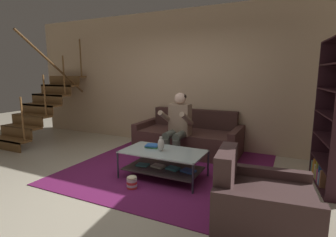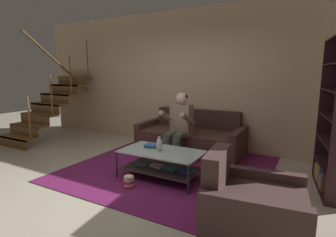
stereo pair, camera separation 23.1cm
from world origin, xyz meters
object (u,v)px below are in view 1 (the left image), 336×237
(couch, at_px, (189,138))
(armchair, at_px, (260,207))
(person_seated_center, at_px, (178,124))
(vase, at_px, (161,144))
(book_stack, at_px, (152,146))
(coffee_table, at_px, (164,160))
(popcorn_tub, at_px, (132,182))

(couch, distance_m, armchair, 2.80)
(person_seated_center, bearing_deg, vase, -82.59)
(book_stack, distance_m, armchair, 1.98)
(couch, relative_size, book_stack, 9.13)
(couch, xyz_separation_m, person_seated_center, (0.00, -0.55, 0.39))
(couch, xyz_separation_m, vase, (0.11, -1.43, 0.24))
(couch, bearing_deg, person_seated_center, -90.00)
(person_seated_center, relative_size, armchair, 1.23)
(coffee_table, xyz_separation_m, popcorn_tub, (-0.22, -0.54, -0.18))
(coffee_table, distance_m, vase, 0.25)
(book_stack, relative_size, armchair, 0.22)
(armchair, bearing_deg, person_seated_center, 133.93)
(coffee_table, distance_m, popcorn_tub, 0.61)
(coffee_table, bearing_deg, book_stack, 159.69)
(popcorn_tub, bearing_deg, vase, 71.38)
(popcorn_tub, bearing_deg, couch, 88.10)
(coffee_table, relative_size, vase, 5.69)
(coffee_table, height_order, popcorn_tub, coffee_table)
(book_stack, bearing_deg, coffee_table, -20.31)
(person_seated_center, bearing_deg, coffee_table, -79.76)
(vase, bearing_deg, person_seated_center, 97.41)
(couch, relative_size, coffee_table, 1.67)
(couch, bearing_deg, book_stack, -94.14)
(book_stack, bearing_deg, couch, 85.86)
(armchair, bearing_deg, vase, 151.43)
(person_seated_center, xyz_separation_m, coffee_table, (0.16, -0.87, -0.40))
(person_seated_center, xyz_separation_m, vase, (0.11, -0.87, -0.15))
(book_stack, relative_size, popcorn_tub, 1.21)
(armchair, xyz_separation_m, popcorn_tub, (-1.71, 0.30, -0.19))
(person_seated_center, height_order, book_stack, person_seated_center)
(couch, bearing_deg, popcorn_tub, -91.90)
(vase, distance_m, popcorn_tub, 0.70)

